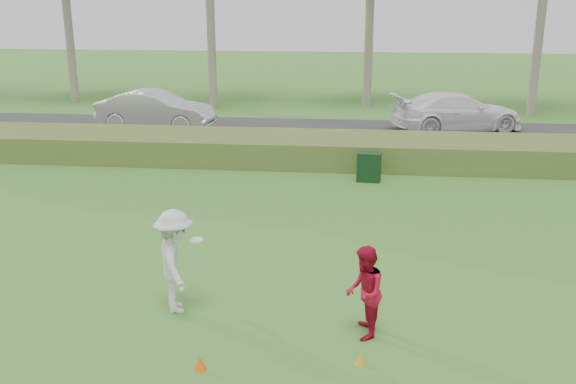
# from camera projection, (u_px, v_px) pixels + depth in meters

# --- Properties ---
(ground) EXTENTS (120.00, 120.00, 0.00)m
(ground) POSITION_uv_depth(u_px,v_px,m) (263.00, 329.00, 11.19)
(ground) COLOR #357426
(ground) RESTS_ON ground
(reed_strip) EXTENTS (80.00, 3.00, 0.90)m
(reed_strip) POSITION_uv_depth(u_px,v_px,m) (313.00, 149.00, 22.47)
(reed_strip) COLOR #4B6428
(reed_strip) RESTS_ON ground
(park_road) EXTENTS (80.00, 6.00, 0.06)m
(park_road) POSITION_uv_depth(u_px,v_px,m) (321.00, 132.00, 27.35)
(park_road) COLOR #2D2D2D
(park_road) RESTS_ON ground
(player_white) EXTENTS (1.13, 1.43, 1.93)m
(player_white) POSITION_uv_depth(u_px,v_px,m) (175.00, 261.00, 11.62)
(player_white) COLOR silver
(player_white) RESTS_ON ground
(player_red) EXTENTS (0.63, 0.80, 1.61)m
(player_red) POSITION_uv_depth(u_px,v_px,m) (364.00, 292.00, 10.76)
(player_red) COLOR #B10F2B
(player_red) RESTS_ON ground
(cone_orange) EXTENTS (0.21, 0.21, 0.23)m
(cone_orange) POSITION_uv_depth(u_px,v_px,m) (200.00, 363.00, 9.95)
(cone_orange) COLOR #F2590C
(cone_orange) RESTS_ON ground
(cone_yellow) EXTENTS (0.18, 0.18, 0.19)m
(cone_yellow) POSITION_uv_depth(u_px,v_px,m) (360.00, 359.00, 10.10)
(cone_yellow) COLOR orange
(cone_yellow) RESTS_ON ground
(utility_cabinet) EXTENTS (0.78, 0.53, 0.92)m
(utility_cabinet) POSITION_uv_depth(u_px,v_px,m) (369.00, 167.00, 20.08)
(utility_cabinet) COLOR black
(utility_cabinet) RESTS_ON ground
(car_mid) EXTENTS (5.14, 2.15, 1.65)m
(car_mid) POSITION_uv_depth(u_px,v_px,m) (156.00, 110.00, 27.69)
(car_mid) COLOR silver
(car_mid) RESTS_ON park_road
(car_right) EXTENTS (5.96, 3.72, 1.61)m
(car_right) POSITION_uv_depth(u_px,v_px,m) (457.00, 112.00, 27.42)
(car_right) COLOR white
(car_right) RESTS_ON park_road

